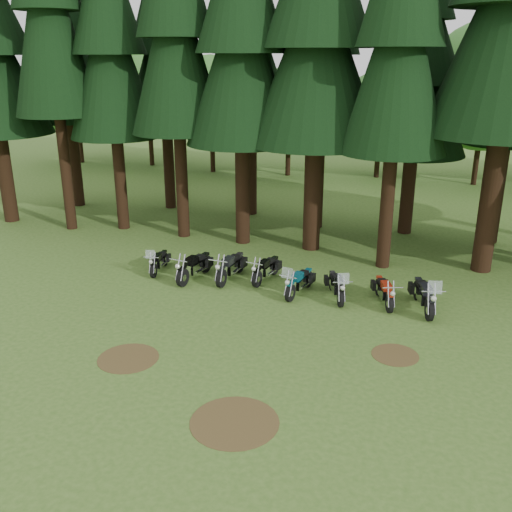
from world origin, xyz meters
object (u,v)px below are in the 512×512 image
Objects in this scene: motorcycle_1 at (194,267)px; motorcycle_3 at (266,270)px; motorcycle_4 at (299,283)px; motorcycle_0 at (159,262)px; motorcycle_6 at (384,292)px; motorcycle_5 at (336,287)px; motorcycle_7 at (424,296)px; motorcycle_2 at (231,268)px.

motorcycle_1 reaches higher than motorcycle_3.
motorcycle_4 is at bearing 6.05° from motorcycle_1.
motorcycle_0 is 0.97× the size of motorcycle_6.
motorcycle_5 is (1.38, 0.03, -0.00)m from motorcycle_4.
motorcycle_6 is 0.83× the size of motorcycle_7.
motorcycle_1 is at bearing -159.49° from motorcycle_2.
motorcycle_1 is 0.97× the size of motorcycle_7.
motorcycle_6 is at bearing 0.02° from motorcycle_3.
motorcycle_2 reaches higher than motorcycle_3.
motorcycle_7 is at bearing -10.90° from motorcycle_0.
motorcycle_5 is 1.04× the size of motorcycle_6.
motorcycle_0 is at bearing 161.28° from motorcycle_7.
motorcycle_4 is 4.45m from motorcycle_7.
motorcycle_5 is 0.87× the size of motorcycle_7.
motorcycle_2 is at bearing 179.76° from motorcycle_4.
motorcycle_4 is at bearing 160.33° from motorcycle_5.
motorcycle_1 is 7.39m from motorcycle_6.
motorcycle_7 reaches higher than motorcycle_6.
motorcycle_3 is at bearing 149.70° from motorcycle_6.
motorcycle_6 is at bearing 13.63° from motorcycle_4.
motorcycle_2 reaches higher than motorcycle_1.
motorcycle_5 is at bearing -11.56° from motorcycle_0.
motorcycle_0 reaches higher than motorcycle_2.
motorcycle_4 is 3.09m from motorcycle_6.
motorcycle_0 is at bearing -164.44° from motorcycle_3.
motorcycle_2 is 4.34m from motorcycle_5.
motorcycle_0 is 1.74m from motorcycle_1.
motorcycle_4 reaches higher than motorcycle_0.
motorcycle_3 is (1.37, 0.31, -0.05)m from motorcycle_2.
motorcycle_2 reaches higher than motorcycle_6.
motorcycle_4 is (4.30, -0.27, -0.03)m from motorcycle_1.
motorcycle_4 is 1.04× the size of motorcycle_5.
motorcycle_0 is 0.81× the size of motorcycle_7.
motorcycle_4 is 1.07× the size of motorcycle_6.
motorcycle_5 is (4.30, -0.61, -0.04)m from motorcycle_2.
motorcycle_0 is at bearing -173.63° from motorcycle_2.
motorcycle_0 is 3.09m from motorcycle_2.
motorcycle_5 is 1.71m from motorcycle_6.
motorcycle_3 is 3.07m from motorcycle_5.
motorcycle_2 is 7.40m from motorcycle_7.
motorcycle_3 is 0.88× the size of motorcycle_7.
motorcycle_0 is 0.84× the size of motorcycle_1.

